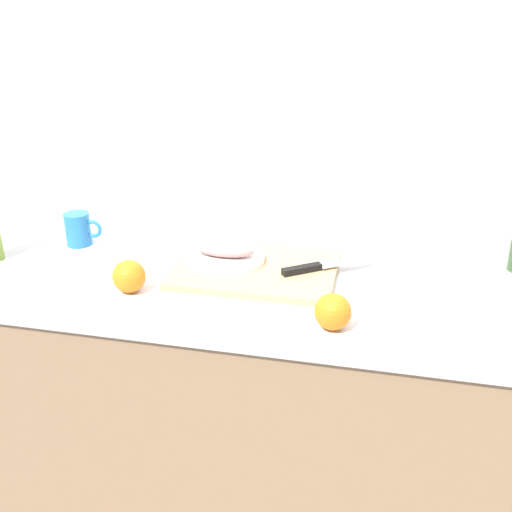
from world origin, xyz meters
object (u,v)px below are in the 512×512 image
at_px(cutting_board, 256,270).
at_px(white_plate, 225,258).
at_px(fish_fillet, 225,249).
at_px(orange_0, 129,276).
at_px(coffee_mug_0, 79,229).
at_px(chef_knife, 319,266).

xyz_separation_m(cutting_board, white_plate, (-0.09, 0.02, 0.02)).
bearing_deg(fish_fillet, cutting_board, -11.48).
height_order(fish_fillet, orange_0, orange_0).
relative_size(fish_fillet, coffee_mug_0, 1.41).
height_order(white_plate, chef_knife, chef_knife).
bearing_deg(cutting_board, orange_0, -148.56).
bearing_deg(chef_knife, coffee_mug_0, 139.07).
relative_size(chef_knife, orange_0, 3.01).
distance_m(white_plate, fish_fillet, 0.03).
bearing_deg(white_plate, orange_0, -135.36).
xyz_separation_m(cutting_board, chef_knife, (0.17, 0.02, 0.02)).
bearing_deg(chef_knife, cutting_board, 150.59).
bearing_deg(orange_0, coffee_mug_0, 136.53).
xyz_separation_m(white_plate, chef_knife, (0.26, 0.00, 0.00)).
height_order(white_plate, orange_0, orange_0).
distance_m(fish_fillet, orange_0, 0.28).
xyz_separation_m(white_plate, coffee_mug_0, (-0.47, 0.06, 0.02)).
bearing_deg(orange_0, fish_fillet, 44.64).
distance_m(cutting_board, white_plate, 0.09).
xyz_separation_m(fish_fillet, coffee_mug_0, (-0.47, 0.06, -0.00)).
height_order(chef_knife, coffee_mug_0, coffee_mug_0).
distance_m(white_plate, orange_0, 0.28).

